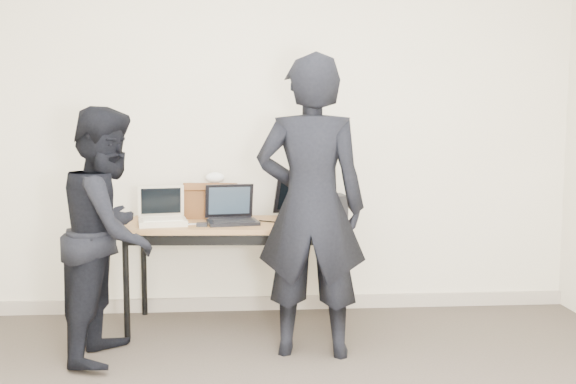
{
  "coord_description": "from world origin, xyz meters",
  "views": [
    {
      "loc": [
        -0.19,
        -2.43,
        1.38
      ],
      "look_at": [
        0.1,
        1.6,
        0.95
      ],
      "focal_mm": 40.0,
      "sensor_mm": 36.0,
      "label": 1
    }
  ],
  "objects": [
    {
      "name": "baseboard",
      "position": [
        0.0,
        2.23,
        0.05
      ],
      "size": [
        4.5,
        0.03,
        0.1
      ],
      "primitive_type": "cube",
      "color": "#A19585",
      "rests_on": "ground"
    },
    {
      "name": "person_typist",
      "position": [
        0.21,
        1.3,
        0.89
      ],
      "size": [
        0.71,
        0.52,
        1.78
      ],
      "primitive_type": "imported",
      "rotation": [
        0.0,
        0.0,
        2.99
      ],
      "color": "black",
      "rests_on": "ground"
    },
    {
      "name": "leather_satchel",
      "position": [
        -0.41,
        2.09,
        0.85
      ],
      "size": [
        0.38,
        0.22,
        0.25
      ],
      "rotation": [
        0.0,
        0.0,
        -0.12
      ],
      "color": "#5A3417",
      "rests_on": "desk"
    },
    {
      "name": "laptop_beige",
      "position": [
        -0.72,
        1.82,
        0.77
      ],
      "size": [
        0.36,
        0.35,
        0.25
      ],
      "rotation": [
        0.0,
        0.0,
        0.18
      ],
      "color": "beige",
      "rests_on": "desk"
    },
    {
      "name": "laptop_center",
      "position": [
        -0.26,
        1.85,
        0.78
      ],
      "size": [
        0.37,
        0.36,
        0.25
      ],
      "rotation": [
        0.0,
        0.0,
        0.17
      ],
      "color": "black",
      "rests_on": "desk"
    },
    {
      "name": "room",
      "position": [
        0.0,
        0.0,
        1.35
      ],
      "size": [
        4.6,
        4.6,
        2.8
      ],
      "color": "#443B33",
      "rests_on": "ground"
    },
    {
      "name": "desk",
      "position": [
        -0.23,
        1.86,
        0.66
      ],
      "size": [
        1.54,
        0.74,
        0.72
      ],
      "rotation": [
        0.0,
        0.0,
        -0.06
      ],
      "color": "olive",
      "rests_on": "ground"
    },
    {
      "name": "person_observer",
      "position": [
        -0.97,
        1.35,
        0.74
      ],
      "size": [
        0.63,
        0.77,
        1.48
      ],
      "primitive_type": "imported",
      "rotation": [
        0.0,
        0.0,
        1.47
      ],
      "color": "black",
      "rests_on": "ground"
    },
    {
      "name": "equipment_box",
      "position": [
        0.4,
        2.05,
        0.8
      ],
      "size": [
        0.3,
        0.26,
        0.16
      ],
      "primitive_type": "cube",
      "rotation": [
        0.0,
        0.0,
        0.08
      ],
      "color": "black",
      "rests_on": "desk"
    },
    {
      "name": "tissue",
      "position": [
        -0.38,
        2.09,
        1.0
      ],
      "size": [
        0.14,
        0.11,
        0.08
      ],
      "primitive_type": "ellipsoid",
      "rotation": [
        0.0,
        0.0,
        0.06
      ],
      "color": "white",
      "rests_on": "leather_satchel"
    },
    {
      "name": "power_brick",
      "position": [
        -0.45,
        1.69,
        0.73
      ],
      "size": [
        0.07,
        0.05,
        0.03
      ],
      "primitive_type": "cube",
      "rotation": [
        0.0,
        0.0,
        -0.08
      ],
      "color": "black",
      "rests_on": "desk"
    },
    {
      "name": "cables",
      "position": [
        -0.21,
        1.83,
        0.72
      ],
      "size": [
        1.15,
        0.36,
        0.01
      ],
      "rotation": [
        0.0,
        0.0,
        -0.15
      ],
      "color": "black",
      "rests_on": "desk"
    },
    {
      "name": "laptop_right",
      "position": [
        0.26,
        2.06,
        0.78
      ],
      "size": [
        0.49,
        0.48,
        0.28
      ],
      "rotation": [
        0.0,
        0.0,
        0.38
      ],
      "color": "black",
      "rests_on": "desk"
    }
  ]
}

